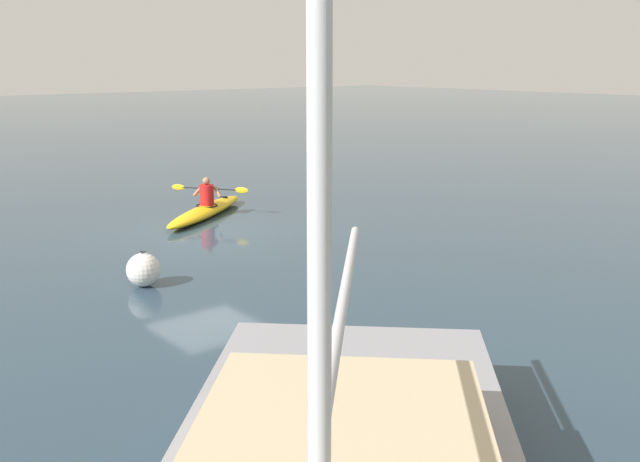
# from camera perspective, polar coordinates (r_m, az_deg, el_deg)

# --- Properties ---
(ground_plane) EXTENTS (160.00, 160.00, 0.00)m
(ground_plane) POSITION_cam_1_polar(r_m,az_deg,el_deg) (18.43, -8.95, -0.24)
(ground_plane) COLOR #283D4C
(kayak) EXTENTS (4.10, 3.18, 0.32)m
(kayak) POSITION_cam_1_polar(r_m,az_deg,el_deg) (20.48, -8.95, 1.57)
(kayak) COLOR #EAB214
(kayak) RESTS_ON ground
(kayaker) EXTENTS (1.38, 1.92, 0.78)m
(kayaker) POSITION_cam_1_polar(r_m,az_deg,el_deg) (20.49, -8.87, 2.96)
(kayaker) COLOR red
(kayaker) RESTS_ON kayak
(mooring_buoy_white_far) EXTENTS (0.65, 0.65, 0.70)m
(mooring_buoy_white_far) POSITION_cam_1_polar(r_m,az_deg,el_deg) (14.36, -13.69, -2.97)
(mooring_buoy_white_far) COLOR silver
(mooring_buoy_white_far) RESTS_ON ground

